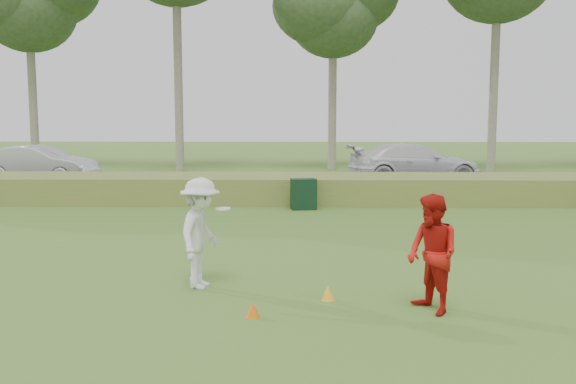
{
  "coord_description": "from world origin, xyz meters",
  "views": [
    {
      "loc": [
        0.27,
        -10.27,
        3.04
      ],
      "look_at": [
        0.0,
        4.0,
        1.3
      ],
      "focal_mm": 40.0,
      "sensor_mm": 36.0,
      "label": 1
    }
  ],
  "objects_px": {
    "cone_orange": "(253,310)",
    "car_mid": "(40,164)",
    "cone_yellow": "(328,293)",
    "car_right": "(415,163)",
    "utility_cabinet": "(304,194)",
    "player_white": "(201,233)",
    "player_red": "(432,254)"
  },
  "relations": [
    {
      "from": "car_right",
      "to": "player_white",
      "type": "bearing_deg",
      "value": 151.81
    },
    {
      "from": "player_white",
      "to": "car_right",
      "type": "distance_m",
      "value": 18.49
    },
    {
      "from": "car_right",
      "to": "player_red",
      "type": "bearing_deg",
      "value": 164.09
    },
    {
      "from": "car_right",
      "to": "cone_yellow",
      "type": "bearing_deg",
      "value": 159.0
    },
    {
      "from": "cone_orange",
      "to": "cone_yellow",
      "type": "relative_size",
      "value": 0.96
    },
    {
      "from": "utility_cabinet",
      "to": "car_mid",
      "type": "xyz_separation_m",
      "value": [
        -11.45,
        7.3,
        0.37
      ]
    },
    {
      "from": "cone_orange",
      "to": "car_mid",
      "type": "relative_size",
      "value": 0.05
    },
    {
      "from": "car_mid",
      "to": "player_white",
      "type": "bearing_deg",
      "value": -141.45
    },
    {
      "from": "cone_yellow",
      "to": "utility_cabinet",
      "type": "height_order",
      "value": "utility_cabinet"
    },
    {
      "from": "cone_yellow",
      "to": "car_right",
      "type": "xyz_separation_m",
      "value": [
        4.58,
        17.94,
        0.78
      ]
    },
    {
      "from": "car_right",
      "to": "cone_orange",
      "type": "bearing_deg",
      "value": 156.38
    },
    {
      "from": "player_red",
      "to": "car_right",
      "type": "distance_m",
      "value": 18.81
    },
    {
      "from": "utility_cabinet",
      "to": "player_white",
      "type": "bearing_deg",
      "value": -110.66
    },
    {
      "from": "utility_cabinet",
      "to": "car_mid",
      "type": "relative_size",
      "value": 0.2
    },
    {
      "from": "player_red",
      "to": "car_right",
      "type": "bearing_deg",
      "value": 146.02
    },
    {
      "from": "cone_orange",
      "to": "car_right",
      "type": "bearing_deg",
      "value": 73.06
    },
    {
      "from": "utility_cabinet",
      "to": "car_mid",
      "type": "bearing_deg",
      "value": 138.06
    },
    {
      "from": "player_red",
      "to": "utility_cabinet",
      "type": "relative_size",
      "value": 1.86
    },
    {
      "from": "player_red",
      "to": "cone_yellow",
      "type": "relative_size",
      "value": 7.47
    },
    {
      "from": "player_white",
      "to": "car_mid",
      "type": "relative_size",
      "value": 0.4
    },
    {
      "from": "player_white",
      "to": "utility_cabinet",
      "type": "height_order",
      "value": "player_white"
    },
    {
      "from": "utility_cabinet",
      "to": "car_mid",
      "type": "height_order",
      "value": "car_mid"
    },
    {
      "from": "player_red",
      "to": "utility_cabinet",
      "type": "height_order",
      "value": "player_red"
    },
    {
      "from": "car_mid",
      "to": "car_right",
      "type": "bearing_deg",
      "value": -79.44
    },
    {
      "from": "player_red",
      "to": "car_right",
      "type": "xyz_separation_m",
      "value": [
        3.02,
        18.57,
        -0.01
      ]
    },
    {
      "from": "cone_yellow",
      "to": "car_right",
      "type": "height_order",
      "value": "car_right"
    },
    {
      "from": "cone_yellow",
      "to": "car_mid",
      "type": "bearing_deg",
      "value": 124.18
    },
    {
      "from": "player_white",
      "to": "car_right",
      "type": "height_order",
      "value": "player_white"
    },
    {
      "from": "player_red",
      "to": "cone_orange",
      "type": "height_order",
      "value": "player_red"
    },
    {
      "from": "player_white",
      "to": "car_mid",
      "type": "bearing_deg",
      "value": 41.47
    },
    {
      "from": "player_red",
      "to": "player_white",
      "type": "bearing_deg",
      "value": -134.76
    },
    {
      "from": "cone_orange",
      "to": "cone_yellow",
      "type": "bearing_deg",
      "value": 38.42
    }
  ]
}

